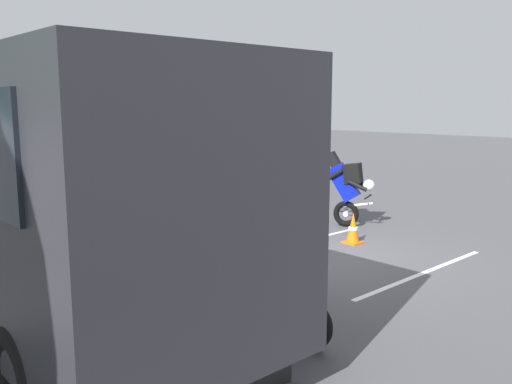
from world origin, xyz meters
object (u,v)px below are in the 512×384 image
object	(u,v)px
spectator_centre	(137,200)
traffic_cone	(353,228)
tour_bus	(18,188)
spectator_far_left	(196,215)
spectator_left	(164,213)
parked_motorcycle_silver	(264,294)
stunt_motorcycle	(342,181)

from	to	relation	value
spectator_centre	traffic_cone	size ratio (longest dim) A/B	2.71
tour_bus	spectator_centre	xyz separation A→B (m)	(1.12, -2.51, -0.62)
spectator_far_left	spectator_left	world-z (taller)	spectator_far_left
spectator_left	spectator_far_left	bearing A→B (deg)	-175.88
spectator_centre	parked_motorcycle_silver	distance (m)	4.34
tour_bus	spectator_centre	size ratio (longest dim) A/B	5.37
spectator_far_left	spectator_centre	distance (m)	2.11
spectator_centre	parked_motorcycle_silver	world-z (taller)	spectator_centre
tour_bus	spectator_far_left	bearing A→B (deg)	-112.79
spectator_far_left	spectator_left	bearing A→B (deg)	4.12
spectator_far_left	traffic_cone	bearing A→B (deg)	-93.04
spectator_far_left	stunt_motorcycle	world-z (taller)	stunt_motorcycle
spectator_far_left	spectator_left	size ratio (longest dim) A/B	1.07
stunt_motorcycle	traffic_cone	size ratio (longest dim) A/B	3.08
spectator_left	parked_motorcycle_silver	distance (m)	3.06
spectator_left	stunt_motorcycle	bearing A→B (deg)	-88.63
spectator_centre	traffic_cone	bearing A→B (deg)	-122.57
spectator_far_left	stunt_motorcycle	bearing A→B (deg)	-78.89
spectator_centre	stunt_motorcycle	distance (m)	4.81
parked_motorcycle_silver	stunt_motorcycle	size ratio (longest dim) A/B	1.06
traffic_cone	parked_motorcycle_silver	bearing A→B (deg)	114.05
parked_motorcycle_silver	stunt_motorcycle	world-z (taller)	stunt_motorcycle
tour_bus	spectator_centre	bearing A→B (deg)	-66.00
spectator_far_left	parked_motorcycle_silver	world-z (taller)	spectator_far_left
traffic_cone	spectator_centre	bearing A→B (deg)	57.43
parked_motorcycle_silver	stunt_motorcycle	distance (m)	6.26
stunt_motorcycle	tour_bus	bearing A→B (deg)	89.74
traffic_cone	spectator_far_left	bearing A→B (deg)	86.96
spectator_centre	tour_bus	bearing A→B (deg)	114.00
spectator_centre	parked_motorcycle_silver	bearing A→B (deg)	170.04
tour_bus	parked_motorcycle_silver	bearing A→B (deg)	-150.50
parked_motorcycle_silver	stunt_motorcycle	bearing A→B (deg)	-60.27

